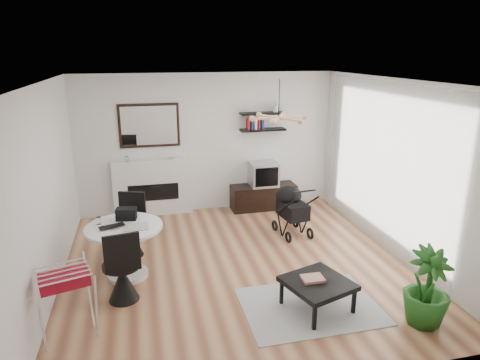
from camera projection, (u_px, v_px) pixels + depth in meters
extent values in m
plane|color=brown|center=(237.00, 266.00, 6.40)|extent=(5.00, 5.00, 0.00)
plane|color=white|center=(236.00, 81.00, 5.62)|extent=(5.00, 5.00, 0.00)
plane|color=white|center=(208.00, 144.00, 8.34)|extent=(5.00, 0.00, 5.00)
plane|color=white|center=(46.00, 193.00, 5.46)|extent=(0.00, 5.00, 5.00)
plane|color=white|center=(395.00, 169.00, 6.56)|extent=(0.00, 5.00, 5.00)
cube|color=white|center=(382.00, 166.00, 6.73)|extent=(0.04, 3.60, 2.60)
cube|color=white|center=(153.00, 188.00, 8.25)|extent=(1.50, 0.15, 1.10)
cube|color=black|center=(154.00, 192.00, 8.22)|extent=(0.95, 0.06, 0.32)
cube|color=black|center=(149.00, 125.00, 7.96)|extent=(1.12, 0.03, 0.82)
cube|color=white|center=(149.00, 126.00, 7.95)|extent=(1.02, 0.01, 0.72)
cube|color=black|center=(263.00, 130.00, 8.38)|extent=(0.90, 0.25, 0.04)
cube|color=black|center=(263.00, 113.00, 8.29)|extent=(0.90, 0.25, 0.04)
cube|color=black|center=(263.00, 197.00, 8.67)|extent=(1.31, 0.46, 0.49)
cube|color=#B6B5B8|center=(263.00, 174.00, 8.53)|extent=(0.54, 0.47, 0.47)
cube|color=black|center=(267.00, 177.00, 8.32)|extent=(0.46, 0.01, 0.38)
cylinder|color=white|center=(128.00, 274.00, 6.10)|extent=(0.57, 0.57, 0.06)
cylinder|color=white|center=(126.00, 251.00, 5.99)|extent=(0.14, 0.14, 0.67)
cylinder|color=white|center=(124.00, 227.00, 5.89)|extent=(1.06, 1.06, 0.04)
imported|color=black|center=(113.00, 228.00, 5.79)|extent=(0.40, 0.32, 0.03)
cube|color=black|center=(126.00, 214.00, 6.09)|extent=(0.30, 0.21, 0.17)
cube|color=silver|center=(136.00, 227.00, 5.84)|extent=(0.34, 0.28, 0.01)
cylinder|color=white|center=(99.00, 221.00, 5.93)|extent=(0.06, 0.06, 0.10)
cylinder|color=black|center=(129.00, 227.00, 6.59)|extent=(0.47, 0.47, 0.05)
cone|color=black|center=(131.00, 242.00, 6.67)|extent=(0.38, 0.38, 0.45)
cube|color=black|center=(133.00, 206.00, 6.72)|extent=(0.42, 0.17, 0.48)
cylinder|color=black|center=(121.00, 265.00, 5.40)|extent=(0.48, 0.48, 0.05)
cone|color=black|center=(123.00, 284.00, 5.47)|extent=(0.39, 0.39, 0.46)
cube|color=black|center=(122.00, 253.00, 5.13)|extent=(0.44, 0.11, 0.49)
cube|color=maroon|center=(64.00, 278.00, 4.56)|extent=(0.56, 0.41, 0.13)
cube|color=black|center=(293.00, 210.00, 7.37)|extent=(0.45, 0.61, 0.27)
ellipsoid|color=black|center=(289.00, 195.00, 7.47)|extent=(0.46, 0.46, 0.32)
cylinder|color=black|center=(304.00, 191.00, 6.92)|extent=(0.42, 0.08, 0.03)
torus|color=black|center=(275.00, 226.00, 7.65)|extent=(0.07, 0.20, 0.20)
torus|color=black|center=(295.00, 222.00, 7.79)|extent=(0.07, 0.20, 0.20)
torus|color=black|center=(288.00, 237.00, 7.17)|extent=(0.07, 0.20, 0.20)
torus|color=black|center=(310.00, 234.00, 7.32)|extent=(0.07, 0.20, 0.20)
cube|color=#9B9B9B|center=(310.00, 306.00, 5.38)|extent=(1.69, 1.22, 0.01)
cube|color=black|center=(318.00, 283.00, 5.24)|extent=(0.92, 0.92, 0.06)
cube|color=black|center=(314.00, 317.00, 4.88)|extent=(0.04, 0.04, 0.31)
cube|color=black|center=(354.00, 301.00, 5.19)|extent=(0.04, 0.04, 0.31)
cube|color=black|center=(282.00, 292.00, 5.39)|extent=(0.04, 0.04, 0.31)
cube|color=black|center=(319.00, 279.00, 5.70)|extent=(0.04, 0.04, 0.31)
cube|color=#CC4033|center=(313.00, 279.00, 5.25)|extent=(0.27, 0.21, 0.04)
imported|color=#1F5A19|center=(427.00, 287.00, 4.92)|extent=(0.58, 0.58, 0.94)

